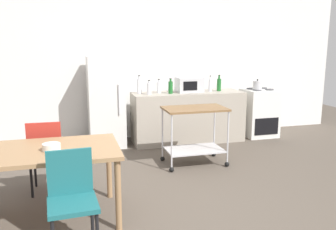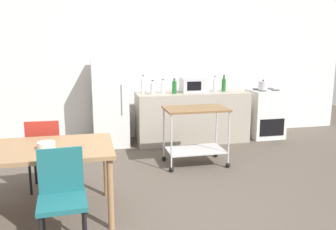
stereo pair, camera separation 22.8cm
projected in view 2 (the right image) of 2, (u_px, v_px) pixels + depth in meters
ground_plane at (180, 209)px, 3.92m from camera, size 12.00×12.00×0.00m
back_wall at (137, 60)px, 6.69m from camera, size 8.40×0.12×2.90m
kitchen_counter at (192, 117)px, 6.51m from camera, size 2.00×0.64×0.90m
dining_table at (37, 155)px, 3.60m from camera, size 1.50×0.90×0.75m
chair_red at (45, 150)px, 4.31m from camera, size 0.42×0.42×0.89m
chair_teal at (62, 194)px, 3.05m from camera, size 0.42×0.42×0.89m
stove_oven at (265, 113)px, 6.84m from camera, size 0.60×0.61×0.92m
refrigerator at (110, 101)px, 6.23m from camera, size 0.60×0.63×1.55m
kitchen_cart at (195, 127)px, 5.25m from camera, size 0.91×0.57×0.85m
bottle_soy_sauce at (143, 86)px, 6.28m from camera, size 0.08×0.08×0.32m
bottle_wine at (153, 88)px, 6.18m from camera, size 0.08×0.08×0.25m
bottle_sesame_oil at (163, 87)px, 6.34m from camera, size 0.08×0.08×0.25m
bottle_soda at (174, 87)px, 6.26m from camera, size 0.08×0.08×0.27m
microwave at (194, 85)px, 6.46m from camera, size 0.46×0.35×0.26m
bottle_sparkling_water at (215, 85)px, 6.48m from camera, size 0.06×0.06×0.29m
bottle_hot_sauce at (224, 85)px, 6.56m from camera, size 0.08×0.08×0.30m
fruit_bowl at (46, 145)px, 3.53m from camera, size 0.17×0.17×0.07m
kettle at (263, 85)px, 6.61m from camera, size 0.24×0.17×0.19m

